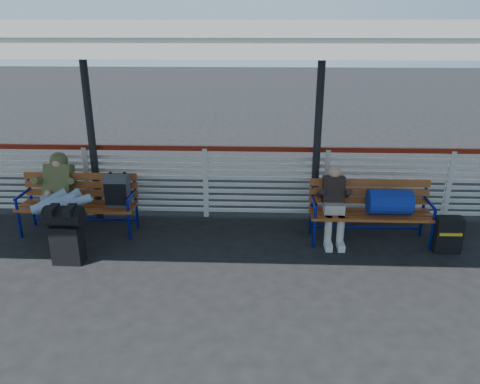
{
  "coord_description": "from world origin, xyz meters",
  "views": [
    {
      "loc": [
        0.88,
        -5.47,
        3.14
      ],
      "look_at": [
        0.61,
        1.0,
        0.78
      ],
      "focal_mm": 35.0,
      "sensor_mm": 36.0,
      "label": 1
    }
  ],
  "objects_px": {
    "bench_left": "(93,195)",
    "suitcase_side": "(447,235)",
    "luggage_stack": "(66,232)",
    "traveler_man": "(59,197)",
    "companion_person": "(334,204)",
    "bench_right": "(381,204)"
  },
  "relations": [
    {
      "from": "bench_right",
      "to": "suitcase_side",
      "type": "xyz_separation_m",
      "value": [
        0.91,
        -0.3,
        -0.34
      ]
    },
    {
      "from": "luggage_stack",
      "to": "companion_person",
      "type": "distance_m",
      "value": 3.83
    },
    {
      "from": "luggage_stack",
      "to": "companion_person",
      "type": "relative_size",
      "value": 0.73
    },
    {
      "from": "bench_left",
      "to": "traveler_man",
      "type": "relative_size",
      "value": 1.1
    },
    {
      "from": "luggage_stack",
      "to": "traveler_man",
      "type": "height_order",
      "value": "traveler_man"
    },
    {
      "from": "bench_right",
      "to": "companion_person",
      "type": "relative_size",
      "value": 1.57
    },
    {
      "from": "luggage_stack",
      "to": "traveler_man",
      "type": "relative_size",
      "value": 0.51
    },
    {
      "from": "bench_right",
      "to": "companion_person",
      "type": "distance_m",
      "value": 0.69
    },
    {
      "from": "luggage_stack",
      "to": "companion_person",
      "type": "height_order",
      "value": "companion_person"
    },
    {
      "from": "luggage_stack",
      "to": "suitcase_side",
      "type": "relative_size",
      "value": 1.58
    },
    {
      "from": "traveler_man",
      "to": "suitcase_side",
      "type": "relative_size",
      "value": 3.1
    },
    {
      "from": "bench_right",
      "to": "companion_person",
      "type": "bearing_deg",
      "value": -179.9
    },
    {
      "from": "luggage_stack",
      "to": "bench_left",
      "type": "height_order",
      "value": "bench_left"
    },
    {
      "from": "bench_left",
      "to": "suitcase_side",
      "type": "distance_m",
      "value": 5.33
    },
    {
      "from": "companion_person",
      "to": "suitcase_side",
      "type": "xyz_separation_m",
      "value": [
        1.6,
        -0.3,
        -0.33
      ]
    },
    {
      "from": "bench_left",
      "to": "companion_person",
      "type": "distance_m",
      "value": 3.7
    },
    {
      "from": "luggage_stack",
      "to": "bench_right",
      "type": "distance_m",
      "value": 4.5
    },
    {
      "from": "traveler_man",
      "to": "bench_left",
      "type": "bearing_deg",
      "value": 41.9
    },
    {
      "from": "companion_person",
      "to": "traveler_man",
      "type": "bearing_deg",
      "value": -177.69
    },
    {
      "from": "bench_right",
      "to": "traveler_man",
      "type": "xyz_separation_m",
      "value": [
        -4.76,
        -0.17,
        0.1
      ]
    },
    {
      "from": "bench_right",
      "to": "traveler_man",
      "type": "height_order",
      "value": "traveler_man"
    },
    {
      "from": "bench_right",
      "to": "companion_person",
      "type": "xyz_separation_m",
      "value": [
        -0.69,
        -0.0,
        -0.01
      ]
    }
  ]
}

